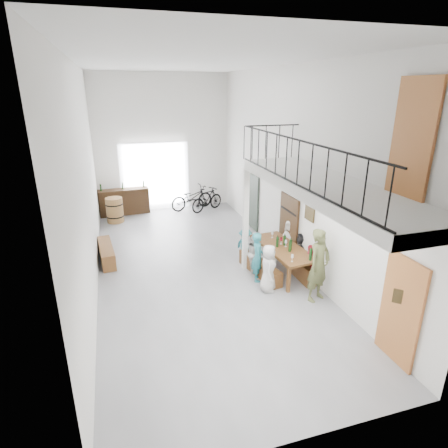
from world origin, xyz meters
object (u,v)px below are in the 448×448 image
object	(u,v)px
bench_inner	(260,268)
serving_counter	(124,202)
bicycle_near	(192,198)
side_bench	(106,253)
oak_barrel	(115,210)
tasting_table	(283,250)
host_standing	(319,265)

from	to	relation	value
bench_inner	serving_counter	bearing A→B (deg)	106.61
serving_counter	bicycle_near	xyz separation A→B (m)	(2.78, -0.18, -0.02)
side_bench	oak_barrel	distance (m)	3.53
tasting_table	bench_inner	bearing A→B (deg)	166.24
tasting_table	bicycle_near	xyz separation A→B (m)	(-1.15, 6.52, -0.20)
oak_barrel	serving_counter	world-z (taller)	serving_counter
side_bench	serving_counter	world-z (taller)	serving_counter
serving_counter	host_standing	bearing A→B (deg)	-67.57
serving_counter	tasting_table	bearing A→B (deg)	-63.96
bicycle_near	serving_counter	bearing A→B (deg)	69.98
side_bench	oak_barrel	world-z (taller)	oak_barrel
tasting_table	host_standing	xyz separation A→B (m)	(0.21, -1.50, 0.21)
bench_inner	bicycle_near	distance (m)	6.46
tasting_table	bench_inner	distance (m)	0.81
tasting_table	oak_barrel	xyz separation A→B (m)	(-4.34, 5.78, -0.23)
bench_inner	host_standing	distance (m)	1.94
serving_counter	bicycle_near	distance (m)	2.79
host_standing	bicycle_near	bearing A→B (deg)	74.85
side_bench	tasting_table	bearing A→B (deg)	-25.92
host_standing	bicycle_near	world-z (taller)	host_standing
tasting_table	host_standing	bearing A→B (deg)	-87.27
bench_inner	bicycle_near	world-z (taller)	bicycle_near
host_standing	serving_counter	bearing A→B (deg)	92.02
oak_barrel	bench_inner	bearing A→B (deg)	-56.90
bicycle_near	tasting_table	bearing A→B (deg)	173.69
tasting_table	side_bench	distance (m)	5.23
tasting_table	side_bench	xyz separation A→B (m)	(-4.69, 2.28, -0.47)
bicycle_near	side_bench	bearing A→B (deg)	123.89
bench_inner	tasting_table	bearing A→B (deg)	-18.45
oak_barrel	host_standing	distance (m)	8.59
bench_inner	oak_barrel	xyz separation A→B (m)	(-3.71, 5.68, 0.27)
tasting_table	oak_barrel	world-z (taller)	oak_barrel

